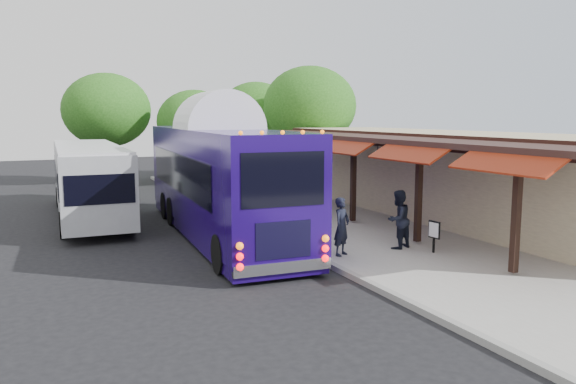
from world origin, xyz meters
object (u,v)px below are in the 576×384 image
ped_b (398,219)px  ped_d (302,205)px  city_bus (89,178)px  ped_a (342,227)px  ped_c (230,187)px  sign_board (434,231)px  coach_bus (219,175)px

ped_b → ped_d: (-1.48, 3.81, 0.02)m
city_bus → ped_d: (6.63, -6.83, -0.61)m
ped_a → ped_c: 10.33m
ped_a → ped_b: size_ratio=0.94×
city_bus → ped_c: 6.21m
ped_b → ped_d: ped_d is taller
ped_d → ped_b: bearing=123.0°
ped_b → sign_board: ped_b is taller
ped_a → ped_b: 2.04m
ped_c → ped_d: bearing=63.3°
ped_b → city_bus: bearing=-70.4°
ped_a → ped_d: size_ratio=0.93×
coach_bus → ped_a: bearing=-62.1°
coach_bus → ped_d: 3.16m
city_bus → ped_b: 13.39m
coach_bus → ped_a: 5.46m
sign_board → ped_a: bearing=153.7°
ped_a → ped_d: ped_d is taller
ped_b → ped_d: 4.09m
ped_a → ped_b: ped_b is taller
coach_bus → city_bus: bearing=127.0°
ped_a → ped_b: bearing=-28.8°
ped_a → ped_d: 3.87m
ped_d → ped_c: bearing=-74.0°
city_bus → ped_a: bearing=-58.5°
ped_a → ped_b: (2.04, 0.01, 0.05)m
ped_c → sign_board: (2.60, -11.24, -0.20)m
ped_d → sign_board: bearing=126.1°
city_bus → ped_d: size_ratio=6.11×
coach_bus → ped_d: bearing=-16.8°
city_bus → ped_b: bearing=-50.8°
coach_bus → ped_c: coach_bus is taller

